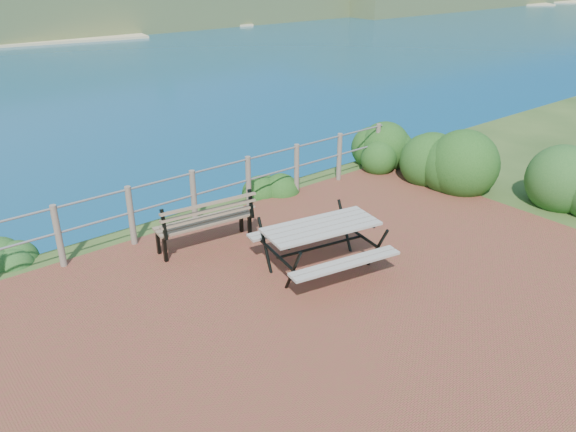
# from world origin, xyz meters

# --- Properties ---
(ground) EXTENTS (10.00, 7.00, 0.12)m
(ground) POSITION_xyz_m (0.00, 0.00, 0.00)
(ground) COLOR brown
(ground) RESTS_ON ground
(safety_railing) EXTENTS (9.40, 0.10, 1.00)m
(safety_railing) POSITION_xyz_m (0.00, 3.35, 0.57)
(safety_railing) COLOR #6B5B4C
(safety_railing) RESTS_ON ground
(picnic_table) EXTENTS (1.80, 1.46, 0.72)m
(picnic_table) POSITION_xyz_m (0.67, 0.84, 0.46)
(picnic_table) COLOR #9D978D
(picnic_table) RESTS_ON ground
(park_bench) EXTENTS (1.62, 0.59, 0.89)m
(park_bench) POSITION_xyz_m (-0.29, 2.55, 0.59)
(park_bench) COLOR brown
(park_bench) RESTS_ON ground
(shrub_right_front) EXTENTS (1.46, 1.46, 2.07)m
(shrub_right_front) POSITION_xyz_m (4.91, 1.91, 0.00)
(shrub_right_front) COLOR #164214
(shrub_right_front) RESTS_ON ground
(shrub_right_back) EXTENTS (1.34, 1.34, 1.91)m
(shrub_right_back) POSITION_xyz_m (5.96, -0.40, 0.00)
(shrub_right_back) COLOR #21501E
(shrub_right_back) RESTS_ON ground
(shrub_right_edge) EXTENTS (1.17, 1.17, 1.67)m
(shrub_right_edge) POSITION_xyz_m (4.77, 3.39, 0.00)
(shrub_right_edge) COLOR #164214
(shrub_right_edge) RESTS_ON ground
(shrub_lip_west) EXTENTS (0.69, 0.69, 0.40)m
(shrub_lip_west) POSITION_xyz_m (-2.96, 4.16, 0.00)
(shrub_lip_west) COLOR #21501E
(shrub_lip_west) RESTS_ON ground
(shrub_lip_east) EXTENTS (0.77, 0.77, 0.51)m
(shrub_lip_east) POSITION_xyz_m (1.97, 3.75, 0.00)
(shrub_lip_east) COLOR #164214
(shrub_lip_east) RESTS_ON ground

